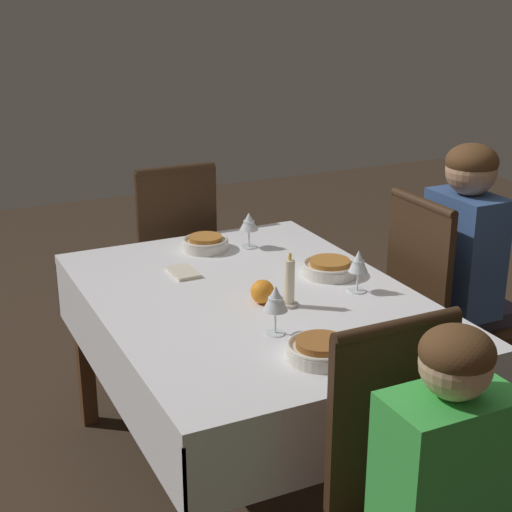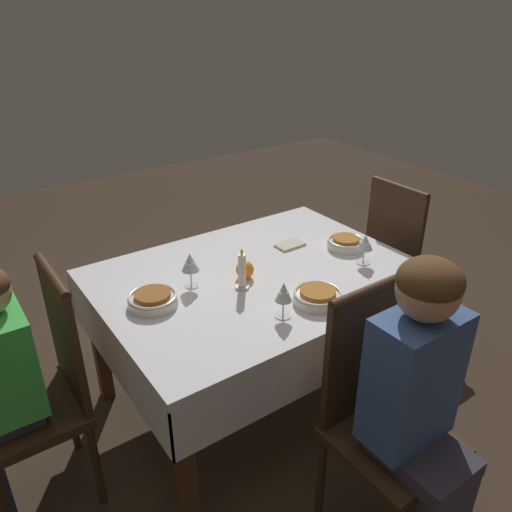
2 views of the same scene
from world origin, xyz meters
The scene contains 15 objects.
ground_plane centered at (0.00, 0.00, 0.00)m, with size 8.00×8.00×0.00m, color #3D2D21.
dining_table centered at (0.00, 0.00, 0.64)m, with size 1.41×1.04×0.72m.
chair_north centered at (0.02, 0.78, 0.53)m, with size 0.39×0.39×0.99m.
chair_east centered at (0.96, -0.03, 0.53)m, with size 0.39×0.39×0.99m.
chair_west centered at (-0.96, 0.04, 0.53)m, with size 0.39×0.39×0.99m.
person_adult_denim centered at (0.02, 0.93, 0.67)m, with size 0.30×0.34×1.17m.
bowl_north centered at (-0.06, 0.34, 0.75)m, with size 0.20×0.20×0.06m.
wine_glass_north centered at (0.12, 0.34, 0.83)m, with size 0.07×0.07×0.15m.
bowl_east centered at (0.50, -0.03, 0.75)m, with size 0.20×0.20×0.06m.
wine_glass_east centered at (0.30, -0.07, 0.84)m, with size 0.08×0.08×0.16m.
bowl_west centered at (-0.51, 0.03, 0.75)m, with size 0.18×0.18×0.06m.
wine_glass_west centered at (-0.46, 0.20, 0.83)m, with size 0.07×0.07×0.14m.
candle_centerpiece centered at (0.13, 0.07, 0.80)m, with size 0.06×0.06×0.19m.
orange_fruit centered at (0.07, 0.00, 0.76)m, with size 0.08×0.08×0.08m, color orange.
napkin_red_folded centered at (-0.30, -0.14, 0.73)m, with size 0.14×0.09×0.01m.
Camera 1 is at (2.21, -1.05, 1.75)m, focal length 55.00 mm.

